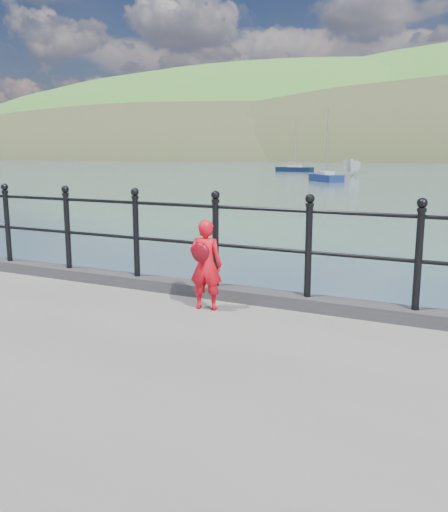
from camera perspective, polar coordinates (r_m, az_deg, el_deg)
The scene contains 7 objects.
ground at distance 7.60m, azimuth -4.42°, elevation -10.82°, with size 600.00×600.00×0.00m, color #2D4251.
kerb at distance 7.15m, azimuth -5.16°, elevation -3.18°, with size 60.00×0.30×0.15m, color #28282B.
railing at distance 7.01m, azimuth -5.26°, elevation 2.78°, with size 18.11×0.11×1.20m.
child at distance 6.24m, azimuth -1.96°, elevation -0.87°, with size 0.43×0.35×1.05m.
launch_white at distance 69.08m, azimuth 13.36°, elevation 9.05°, with size 2.02×5.37×2.07m, color silver.
sailboat_port at distance 55.17m, azimuth 10.68°, elevation 8.06°, with size 4.43×4.78×7.33m.
sailboat_left at distance 83.30m, azimuth 7.43°, elevation 9.02°, with size 5.89×2.67×8.13m.
Camera 1 is at (3.65, -6.05, 2.80)m, focal length 38.00 mm.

